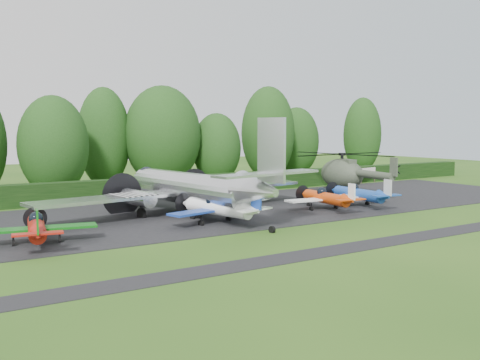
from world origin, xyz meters
TOP-DOWN VIEW (x-y plane):
  - ground at (0.00, 0.00)m, footprint 160.00×160.00m
  - apron at (0.00, 10.00)m, footprint 70.00×18.00m
  - taxiway_verge at (0.00, -6.00)m, footprint 70.00×2.00m
  - hedgerow at (0.00, 21.00)m, footprint 90.00×1.60m
  - transport_plane at (-3.38, 8.94)m, footprint 24.52×18.80m
  - light_plane_red at (-15.97, 4.29)m, footprint 6.94×7.30m
  - light_plane_white at (-3.43, 4.71)m, footprint 7.50×7.88m
  - light_plane_orange at (7.34, 5.36)m, footprint 6.82×7.17m
  - light_plane_blue at (11.15, 5.42)m, footprint 7.16×7.53m
  - helicopter at (17.39, 14.12)m, footprint 13.10×15.34m
  - sign_board at (26.89, 19.56)m, footprint 3.37×0.13m
  - tree_0 at (19.01, 30.22)m, footprint 7.12×7.12m
  - tree_2 at (26.24, 33.29)m, footprint 6.59×6.59m
  - tree_3 at (-2.47, 32.83)m, footprint 6.08×6.08m
  - tree_4 at (10.75, 29.59)m, footprint 6.05×6.05m
  - tree_7 at (3.87, 30.53)m, footprint 9.10×9.10m
  - tree_8 at (-9.40, 27.76)m, footprint 7.01×7.01m
  - tree_9 at (38.43, 32.20)m, footprint 5.81×5.81m

SIDE VIEW (x-z plane):
  - ground at x=0.00m, z-range 0.00..0.00m
  - hedgerow at x=0.00m, z-range -1.00..1.00m
  - taxiway_verge at x=0.00m, z-range 0.00..0.00m
  - apron at x=0.00m, z-range 0.00..0.01m
  - light_plane_orange at x=7.34m, z-range -0.22..2.40m
  - light_plane_red at x=-15.97m, z-range -0.22..2.45m
  - light_plane_blue at x=11.15m, z-range -0.23..2.52m
  - light_plane_white at x=-3.43m, z-range -0.24..2.64m
  - sign_board at x=26.89m, z-range 0.33..2.23m
  - transport_plane at x=-3.38m, z-range -1.74..6.12m
  - helicopter at x=17.39m, z-range 0.16..4.38m
  - tree_4 at x=10.75m, z-range -0.01..8.71m
  - tree_2 at x=26.24m, z-range -0.01..9.85m
  - tree_8 at x=-9.40m, z-range -0.01..10.20m
  - tree_9 at x=38.43m, z-range -0.02..11.57m
  - tree_3 at x=-2.47m, z-range -0.02..11.60m
  - tree_7 at x=3.87m, z-range -0.01..11.89m
  - tree_0 at x=19.01m, z-range -0.01..12.37m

